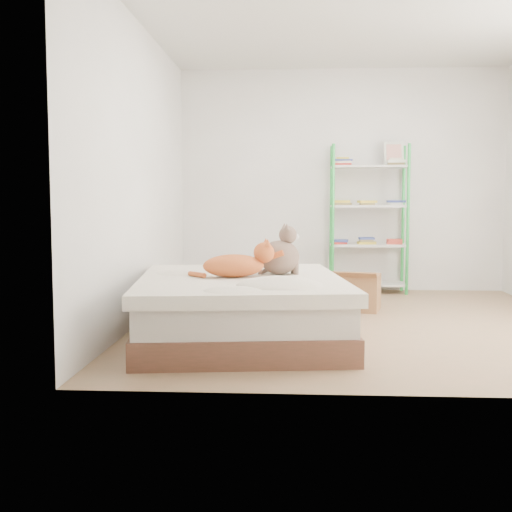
# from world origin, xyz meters

# --- Properties ---
(room) EXTENTS (3.81, 4.21, 2.61)m
(room) POSITION_xyz_m (0.00, 0.00, 1.30)
(room) COLOR #997454
(room) RESTS_ON ground
(bed) EXTENTS (1.74, 2.07, 0.49)m
(bed) POSITION_xyz_m (-0.96, -0.73, 0.24)
(bed) COLOR brown
(bed) RESTS_ON ground
(orange_cat) EXTENTS (0.60, 0.40, 0.22)m
(orange_cat) POSITION_xyz_m (-1.01, -0.76, 0.60)
(orange_cat) COLOR orange
(orange_cat) RESTS_ON bed
(grey_cat) EXTENTS (0.40, 0.36, 0.39)m
(grey_cat) POSITION_xyz_m (-0.67, -0.54, 0.68)
(grey_cat) COLOR #8E6F5F
(grey_cat) RESTS_ON bed
(shelf_unit) EXTENTS (0.88, 0.36, 1.74)m
(shelf_unit) POSITION_xyz_m (0.31, 1.88, 0.86)
(shelf_unit) COLOR green
(shelf_unit) RESTS_ON ground
(cardboard_box) EXTENTS (0.58, 0.57, 0.40)m
(cardboard_box) POSITION_xyz_m (0.02, 0.67, 0.18)
(cardboard_box) COLOR brown
(cardboard_box) RESTS_ON ground
(white_bin) EXTENTS (0.36, 0.33, 0.37)m
(white_bin) POSITION_xyz_m (-1.09, 1.85, 0.19)
(white_bin) COLOR silver
(white_bin) RESTS_ON ground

